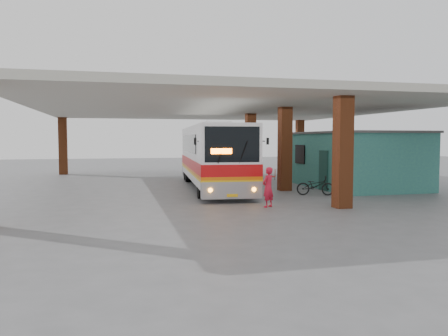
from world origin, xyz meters
TOP-DOWN VIEW (x-y plane):
  - ground at (0.00, 0.00)m, footprint 90.00×90.00m
  - brick_columns at (1.43, 5.00)m, footprint 20.10×21.60m
  - canopy_roof at (0.50, 6.50)m, footprint 21.00×23.00m
  - shop_building at (7.49, 4.00)m, footprint 5.20×8.20m
  - coach_bus at (-0.39, 5.10)m, footprint 3.63×12.52m
  - motorcycle at (3.69, 0.78)m, footprint 1.89×1.19m
  - pedestrian at (0.24, -2.16)m, footprint 0.69×0.64m
  - red_chair at (4.60, 8.89)m, footprint 0.47×0.47m

SIDE VIEW (x-z plane):
  - ground at x=0.00m, z-range 0.00..0.00m
  - red_chair at x=4.60m, z-range -0.03..0.68m
  - motorcycle at x=3.69m, z-range 0.00..0.94m
  - pedestrian at x=0.24m, z-range 0.00..1.59m
  - shop_building at x=7.49m, z-range 0.01..3.12m
  - coach_bus at x=-0.39m, z-range -0.01..3.59m
  - brick_columns at x=1.43m, z-range 0.00..4.35m
  - canopy_roof at x=0.50m, z-range 4.35..4.65m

